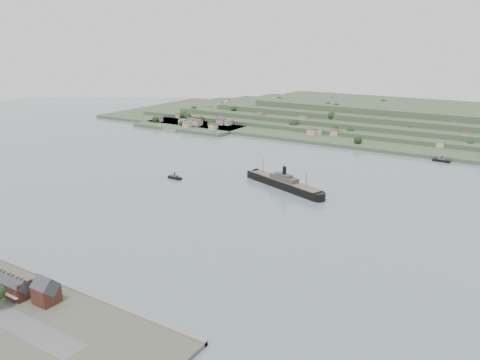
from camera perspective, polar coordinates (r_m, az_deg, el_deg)
The scene contains 7 objects.
ground at distance 372.29m, azimuth -4.45°, elevation -2.38°, with size 1400.00×1400.00×0.00m, color slate.
gabled_building at distance 245.41m, azimuth -22.57°, elevation -12.37°, with size 10.40×10.18×14.09m.
far_peninsula at distance 708.04m, azimuth 16.73°, elevation 7.23°, with size 760.00×309.00×30.00m.
steamship at distance 402.53m, azimuth 5.00°, elevation -0.27°, with size 90.99×42.25×22.76m.
tugboat at distance 428.28m, azimuth -7.96°, elevation 0.33°, with size 14.47×4.40×6.45m.
ferry_west at distance 613.98m, azimuth -3.20°, elevation 5.53°, with size 16.68×9.50×6.04m.
ferry_east at distance 526.22m, azimuth 23.35°, elevation 2.22°, with size 17.89×6.92×6.54m.
Camera 1 is at (209.26, -282.23, 123.12)m, focal length 35.00 mm.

